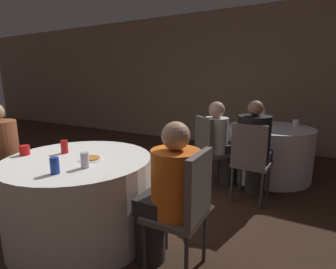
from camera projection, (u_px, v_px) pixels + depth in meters
name	position (u px, v px, depth m)	size (l,w,h in m)	color
ground_plane	(62.00, 229.00, 2.53)	(16.00, 16.00, 0.00)	#382319
wall_back	(212.00, 80.00, 5.68)	(16.00, 0.06, 2.80)	gray
table_near	(81.00, 197.00, 2.39)	(1.29, 1.29, 0.74)	white
table_far	(268.00, 152.00, 3.85)	(1.19, 1.19, 0.74)	silver
chair_near_east	(187.00, 203.00, 1.86)	(0.41, 0.41, 0.94)	#59514C
chair_far_south	(250.00, 156.00, 2.97)	(0.42, 0.43, 0.94)	#59514C
chair_far_southwest	(209.00, 146.00, 3.43)	(0.56, 0.56, 0.94)	#59514C
person_black_shirt	(254.00, 148.00, 3.09)	(0.38, 0.53, 1.19)	#282828
person_orange_shirt	(167.00, 195.00, 1.93)	(0.52, 0.35, 1.14)	#282828
person_white_shirt	(220.00, 144.00, 3.49)	(0.45, 0.46, 1.14)	#282828
person_floral_shirt	(5.00, 161.00, 2.64)	(0.52, 0.39, 1.20)	#282828
pizza_plate_near	(91.00, 158.00, 2.27)	(0.21, 0.21, 0.02)	white
soda_can_silver	(85.00, 160.00, 2.05)	(0.07, 0.07, 0.12)	silver
soda_can_red	(64.00, 147.00, 2.45)	(0.07, 0.07, 0.12)	red
soda_can_blue	(55.00, 166.00, 1.92)	(0.07, 0.07, 0.12)	#1E38A5
cup_near	(25.00, 150.00, 2.40)	(0.09, 0.09, 0.09)	red
bottle_far	(262.00, 118.00, 3.82)	(0.09, 0.09, 0.25)	white
cup_far	(296.00, 123.00, 3.81)	(0.09, 0.09, 0.10)	white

